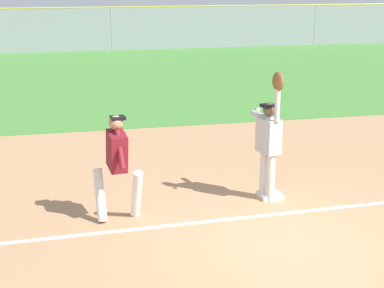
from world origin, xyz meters
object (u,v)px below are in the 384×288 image
runner (117,160)px  parked_car_green (47,33)px  first_base (270,195)px  parked_car_white (139,32)px  parked_car_silver (213,30)px  fielder (269,138)px  baseball (258,110)px  parked_car_red (278,28)px

runner → parked_car_green: (-0.89, 26.19, -0.32)m
first_base → parked_car_white: (1.43, 25.15, 0.63)m
parked_car_white → parked_car_silver: (4.48, 0.52, 0.00)m
runner → parked_car_white: (4.15, 25.54, -0.32)m
fielder → runner: bearing=-6.8°
runner → first_base: bearing=2.1°
fielder → parked_car_green: bearing=-96.0°
first_base → baseball: baseball is taller
parked_car_silver → parked_car_red: 4.14m
runner → baseball: bearing=-1.0°
runner → baseball: size_ratio=23.24×
parked_car_red → parked_car_white: bearing=-178.2°
fielder → baseball: bearing=9.7°
runner → parked_car_silver: runner is taller
baseball → fielder: bearing=23.5°
fielder → runner: fielder is taller
first_base → parked_car_white: size_ratio=0.08×
first_base → parked_car_red: 27.63m
parked_car_green → parked_car_white: 5.08m
parked_car_silver → baseball: bearing=-103.2°
first_base → parked_car_red: parked_car_red is taller
parked_car_green → parked_car_silver: (9.52, -0.13, 0.00)m
fielder → parked_car_silver: fielder is taller
parked_car_silver → runner: bearing=-108.0°
runner → parked_car_white: bearing=74.8°
parked_car_silver → parked_car_red: bearing=1.1°
fielder → parked_car_red: fielder is taller
parked_car_green → parked_car_silver: same height
runner → parked_car_red: 29.07m
fielder → runner: 2.67m
parked_car_silver → parked_car_red: same height
fielder → parked_car_red: 27.71m
fielder → parked_car_red: size_ratio=0.51×
first_base → parked_car_white: 25.20m
parked_car_silver → parked_car_red: size_ratio=0.99×
parked_car_white → parked_car_green: bearing=166.3°
baseball → parked_car_silver: bearing=76.4°
first_base → runner: size_ratio=0.22×
runner → parked_car_silver: bearing=65.7°
runner → parked_car_silver: 27.45m
first_base → parked_car_silver: bearing=77.0°
fielder → parked_car_green: size_ratio=0.51×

